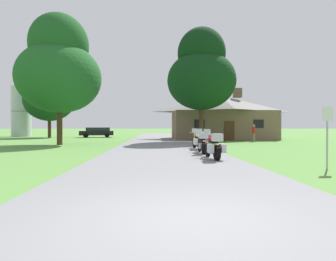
% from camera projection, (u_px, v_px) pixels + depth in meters
% --- Properties ---
extents(ground_plane, '(500.00, 500.00, 0.00)m').
position_uv_depth(ground_plane, '(160.00, 144.00, 24.16)').
color(ground_plane, '#56893D').
extents(asphalt_driveway, '(6.40, 80.00, 0.06)m').
position_uv_depth(asphalt_driveway, '(161.00, 145.00, 22.16)').
color(asphalt_driveway, slate).
rests_on(asphalt_driveway, ground).
extents(motorcycle_red_nearest_to_camera, '(0.81, 2.08, 1.30)m').
position_uv_depth(motorcycle_red_nearest_to_camera, '(214.00, 146.00, 11.97)').
color(motorcycle_red_nearest_to_camera, black).
rests_on(motorcycle_red_nearest_to_camera, asphalt_driveway).
extents(motorcycle_silver_second_in_row, '(0.66, 2.08, 1.30)m').
position_uv_depth(motorcycle_silver_second_in_row, '(202.00, 143.00, 14.77)').
color(motorcycle_silver_second_in_row, black).
rests_on(motorcycle_silver_second_in_row, asphalt_driveway).
extents(motorcycle_orange_farthest_in_row, '(0.83, 2.08, 1.30)m').
position_uv_depth(motorcycle_orange_farthest_in_row, '(198.00, 140.00, 17.53)').
color(motorcycle_orange_farthest_in_row, black).
rests_on(motorcycle_orange_farthest_in_row, asphalt_driveway).
extents(stone_lodge, '(12.07, 8.24, 6.14)m').
position_uv_depth(stone_lodge, '(221.00, 117.00, 33.40)').
color(stone_lodge, brown).
rests_on(stone_lodge, ground).
extents(bystander_red_shirt_near_lodge, '(0.43, 0.40, 1.69)m').
position_uv_depth(bystander_red_shirt_near_lodge, '(254.00, 132.00, 27.13)').
color(bystander_red_shirt_near_lodge, '#75664C').
rests_on(bystander_red_shirt_near_lodge, ground).
extents(metal_signpost_roadside, '(0.36, 0.06, 2.14)m').
position_uv_depth(metal_signpost_roadside, '(327.00, 130.00, 9.38)').
color(metal_signpost_roadside, '#9EA0A5').
rests_on(metal_signpost_roadside, ground).
extents(tree_left_near, '(6.72, 6.72, 10.67)m').
position_uv_depth(tree_left_near, '(59.00, 68.00, 22.51)').
color(tree_left_near, '#422D19').
rests_on(tree_left_near, ground).
extents(tree_left_far, '(6.80, 6.80, 10.47)m').
position_uv_depth(tree_left_far, '(49.00, 94.00, 38.45)').
color(tree_left_far, '#422D19').
rests_on(tree_left_far, ground).
extents(tree_by_lodge_front, '(6.64, 6.64, 11.08)m').
position_uv_depth(tree_by_lodge_front, '(201.00, 73.00, 26.79)').
color(tree_by_lodge_front, '#422D19').
rests_on(tree_by_lodge_front, ground).
extents(metal_silo_distant, '(2.89, 2.89, 8.36)m').
position_uv_depth(metal_silo_distant, '(21.00, 109.00, 42.36)').
color(metal_silo_distant, '#B2B7BC').
rests_on(metal_silo_distant, ground).
extents(parked_black_suv_far_left, '(4.85, 2.63, 1.40)m').
position_uv_depth(parked_black_suv_far_left, '(97.00, 132.00, 38.74)').
color(parked_black_suv_far_left, black).
rests_on(parked_black_suv_far_left, ground).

